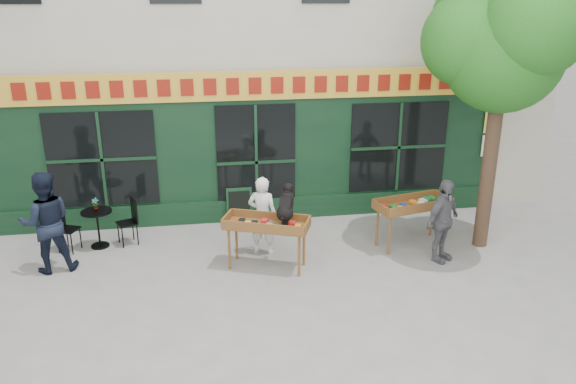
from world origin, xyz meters
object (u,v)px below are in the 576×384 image
Objects in this scene: book_cart_center at (267,226)px; man_left at (46,222)px; book_cart_right at (413,207)px; bistro_table at (97,221)px; woman at (262,215)px; man_right at (443,221)px; dog at (286,202)px.

book_cart_center is 0.86× the size of man_left.
bistro_table is at bearing 158.26° from book_cart_right.
book_cart_center is at bearing 111.42° from woman.
man_right is (0.30, -0.75, -0.02)m from book_cart_right.
bistro_table is at bearing -140.47° from man_left.
book_cart_right is at bearing 167.57° from man_left.
bistro_table is (-6.17, 0.88, -0.28)m from book_cart_right.
woman reaches higher than bistro_table.
bistro_table is 1.21m from man_left.
man_left is at bearing -127.87° from bistro_table.
woman is 3.29m from bistro_table.
dog is 0.37× the size of man_right.
book_cart_center is 3.93m from man_left.
book_cart_center is 3.51m from bistro_table.
woman is 0.97× the size of book_cart_right.
woman is (0.00, 0.65, -0.05)m from book_cart_center.
dog is (0.35, -0.05, 0.47)m from book_cart_center.
dog reaches higher than book_cart_center.
man_right is 2.11× the size of bistro_table.
book_cart_center is 3.02m from book_cart_right.
book_cart_right is at bearing 31.55° from book_cart_center.
man_right is 6.68m from bistro_table.
woman is at bearing 131.50° from man_right.
man_left is at bearing 23.46° from woman.
woman is 0.82× the size of man_left.
book_cart_right is 6.87m from man_left.
man_right is (2.92, -0.17, -0.49)m from dog.
woman is 0.96× the size of man_right.
man_right is (3.27, -0.22, -0.02)m from book_cart_center.
man_right is at bearing 17.59° from book_cart_center.
man_left is (-3.90, -0.14, 0.17)m from woman.
book_cart_right is at bearing -8.12° from bistro_table.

